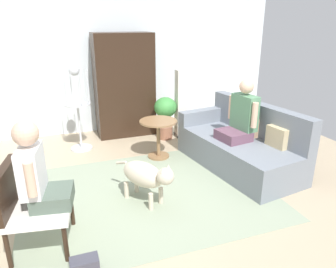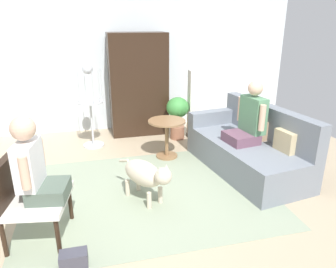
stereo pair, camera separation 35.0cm
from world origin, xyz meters
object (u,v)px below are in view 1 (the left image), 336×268
at_px(person_on_armchair, 37,172).
at_px(handbag, 85,265).
at_px(person_on_couch, 241,117).
at_px(armoire_cabinet, 124,85).
at_px(couch, 240,145).
at_px(column_lamp, 181,105).
at_px(armchair, 25,200).
at_px(dog, 146,175).
at_px(bird_cage_stand, 78,106).
at_px(potted_plant, 165,112).
at_px(round_end_table, 158,133).

relative_size(person_on_armchair, handbag, 3.37).
relative_size(person_on_couch, armoire_cabinet, 0.46).
distance_m(couch, armoire_cabinet, 2.47).
height_order(person_on_armchair, column_lamp, person_on_armchair).
relative_size(armchair, column_lamp, 0.68).
distance_m(couch, dog, 1.70).
bearing_deg(person_on_couch, handbag, -149.58).
xyz_separation_m(armchair, column_lamp, (2.53, 2.39, 0.11)).
relative_size(person_on_couch, bird_cage_stand, 0.61).
distance_m(person_on_couch, person_on_armchair, 2.85).
relative_size(bird_cage_stand, column_lamp, 1.14).
xyz_separation_m(couch, armoire_cabinet, (-1.29, 2.01, 0.62)).
relative_size(armchair, dog, 1.05).
xyz_separation_m(potted_plant, column_lamp, (0.30, 0.00, 0.12)).
xyz_separation_m(couch, round_end_table, (-1.05, 0.70, 0.09)).
distance_m(column_lamp, armoire_cabinet, 1.12).
height_order(armchair, handbag, armchair).
relative_size(armchair, handbag, 3.46).
xyz_separation_m(armchair, bird_cage_stand, (0.70, 2.38, 0.25)).
distance_m(person_on_armchair, bird_cage_stand, 2.47).
relative_size(bird_cage_stand, handbag, 5.76).
distance_m(round_end_table, column_lamp, 1.06).
bearing_deg(person_on_armchair, dog, 20.13).
xyz_separation_m(person_on_couch, handbag, (-2.40, -1.41, -0.71)).
relative_size(person_on_armchair, column_lamp, 0.67).
bearing_deg(armchair, dog, 17.14).
bearing_deg(person_on_couch, person_on_armchair, -161.61).
height_order(bird_cage_stand, potted_plant, bird_cage_stand).
xyz_separation_m(column_lamp, handbag, (-2.08, -2.92, -0.55)).
height_order(potted_plant, column_lamp, column_lamp).
distance_m(armoire_cabinet, handbag, 3.75).
height_order(armchair, column_lamp, column_lamp).
relative_size(bird_cage_stand, armoire_cabinet, 0.76).
bearing_deg(round_end_table, person_on_couch, -36.19).
xyz_separation_m(bird_cage_stand, handbag, (-0.25, -2.91, -0.68)).
height_order(couch, handbag, couch).
xyz_separation_m(armchair, handbag, (0.44, -0.53, -0.44)).
relative_size(bird_cage_stand, potted_plant, 1.83).
bearing_deg(person_on_couch, dog, -162.89).
xyz_separation_m(person_on_armchair, armoire_cabinet, (1.46, 2.95, 0.15)).
bearing_deg(dog, handbag, -131.82).
bearing_deg(potted_plant, round_end_table, -116.88).
bearing_deg(potted_plant, dog, -115.58).
xyz_separation_m(bird_cage_stand, potted_plant, (1.53, 0.01, -0.26)).
bearing_deg(armchair, armoire_cabinet, 61.32).
bearing_deg(couch, column_lamp, 103.70).
height_order(bird_cage_stand, handbag, bird_cage_stand).
bearing_deg(handbag, couch, 30.56).
distance_m(dog, bird_cage_stand, 2.11).
bearing_deg(armoire_cabinet, dog, -97.42).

